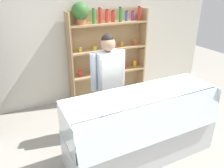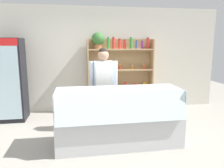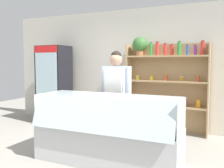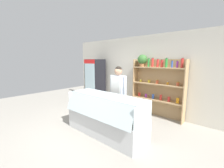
{
  "view_description": "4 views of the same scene",
  "coord_description": "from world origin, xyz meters",
  "px_view_note": "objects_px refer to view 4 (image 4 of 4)",
  "views": [
    {
      "loc": [
        -1.27,
        -2.15,
        2.31
      ],
      "look_at": [
        0.05,
        0.51,
        0.97
      ],
      "focal_mm": 35.0,
      "sensor_mm": 36.0,
      "label": 1
    },
    {
      "loc": [
        -0.47,
        -3.61,
        1.76
      ],
      "look_at": [
        0.2,
        0.42,
        1.01
      ],
      "focal_mm": 35.0,
      "sensor_mm": 36.0,
      "label": 2
    },
    {
      "loc": [
        1.8,
        -3.31,
        1.48
      ],
      "look_at": [
        0.14,
        0.34,
        1.14
      ],
      "focal_mm": 40.0,
      "sensor_mm": 36.0,
      "label": 3
    },
    {
      "loc": [
        2.75,
        -2.59,
        1.86
      ],
      "look_at": [
        -0.02,
        0.51,
        1.19
      ],
      "focal_mm": 24.0,
      "sensor_mm": 36.0,
      "label": 4
    }
  ],
  "objects_px": {
    "deli_display_case": "(105,122)",
    "shop_clerk": "(118,90)",
    "shelving_unit": "(155,81)",
    "drinks_fridge": "(95,82)"
  },
  "relations": [
    {
      "from": "shelving_unit",
      "to": "deli_display_case",
      "type": "distance_m",
      "value": 2.22
    },
    {
      "from": "deli_display_case",
      "to": "shop_clerk",
      "type": "xyz_separation_m",
      "value": [
        -0.17,
        0.71,
        0.69
      ]
    },
    {
      "from": "drinks_fridge",
      "to": "shop_clerk",
      "type": "relative_size",
      "value": 1.12
    },
    {
      "from": "deli_display_case",
      "to": "shelving_unit",
      "type": "bearing_deg",
      "value": 80.53
    },
    {
      "from": "drinks_fridge",
      "to": "shop_clerk",
      "type": "xyz_separation_m",
      "value": [
        2.07,
        -0.97,
        0.05
      ]
    },
    {
      "from": "drinks_fridge",
      "to": "shelving_unit",
      "type": "distance_m",
      "value": 2.61
    },
    {
      "from": "deli_display_case",
      "to": "shop_clerk",
      "type": "bearing_deg",
      "value": 103.59
    },
    {
      "from": "drinks_fridge",
      "to": "shop_clerk",
      "type": "height_order",
      "value": "drinks_fridge"
    },
    {
      "from": "shelving_unit",
      "to": "shop_clerk",
      "type": "height_order",
      "value": "shelving_unit"
    },
    {
      "from": "drinks_fridge",
      "to": "shop_clerk",
      "type": "bearing_deg",
      "value": -25.08
    }
  ]
}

